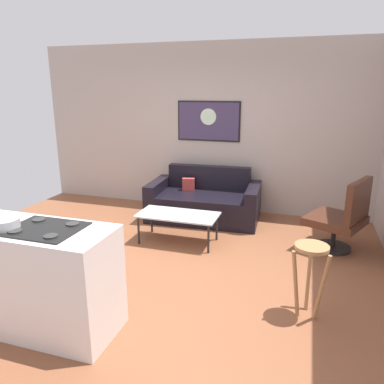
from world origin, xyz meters
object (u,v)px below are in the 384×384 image
(bar_stool, at_px, (310,263))
(armchair, at_px, (343,217))
(mixing_bowl, at_px, (4,224))
(coffee_table, at_px, (178,216))
(wall_painting, at_px, (208,121))
(couch, at_px, (204,202))

(bar_stool, bearing_deg, armchair, 76.36)
(bar_stool, height_order, mixing_bowl, mixing_bowl)
(coffee_table, height_order, bar_stool, bar_stool)
(bar_stool, xyz_separation_m, wall_painting, (-1.74, 2.86, 1.00))
(bar_stool, bearing_deg, wall_painting, 121.30)
(armchair, distance_m, mixing_bowl, 3.87)
(armchair, relative_size, wall_painting, 0.90)
(coffee_table, relative_size, bar_stool, 1.55)
(bar_stool, relative_size, mixing_bowl, 2.92)
(couch, relative_size, mixing_bowl, 7.40)
(armchair, height_order, mixing_bowl, mixing_bowl)
(coffee_table, xyz_separation_m, bar_stool, (1.72, -1.25, 0.16))
(couch, distance_m, armchair, 2.15)
(wall_painting, bearing_deg, bar_stool, -58.70)
(bar_stool, distance_m, mixing_bowl, 2.66)
(mixing_bowl, bearing_deg, couch, 76.35)
(mixing_bowl, bearing_deg, wall_painting, 79.73)
(couch, height_order, armchair, armchair)
(couch, relative_size, coffee_table, 1.63)
(armchair, bearing_deg, mixing_bowl, -137.45)
(wall_painting, bearing_deg, armchair, -30.33)
(mixing_bowl, bearing_deg, coffee_table, 72.35)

